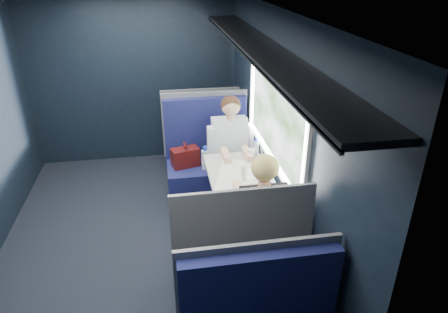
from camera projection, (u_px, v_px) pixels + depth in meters
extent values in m
cube|color=black|center=(139.00, 245.00, 4.16)|extent=(2.80, 4.20, 0.01)
cube|color=black|center=(280.00, 134.00, 3.86)|extent=(0.10, 4.20, 2.30)
cube|color=black|center=(135.00, 81.00, 5.55)|extent=(2.80, 0.10, 2.30)
cube|color=silver|center=(111.00, 5.00, 3.12)|extent=(2.80, 4.20, 0.10)
cube|color=white|center=(276.00, 74.00, 3.59)|extent=(0.03, 1.84, 0.07)
cube|color=white|center=(271.00, 158.00, 3.97)|extent=(0.03, 1.84, 0.07)
cube|color=white|center=(306.00, 159.00, 3.00)|extent=(0.03, 0.07, 0.78)
cube|color=white|center=(252.00, 91.00, 4.56)|extent=(0.03, 0.07, 0.78)
cube|color=black|center=(260.00, 48.00, 3.46)|extent=(0.36, 4.10, 0.04)
cube|color=black|center=(241.00, 51.00, 3.44)|extent=(0.02, 4.10, 0.03)
cube|color=red|center=(278.00, 57.00, 3.53)|extent=(0.01, 0.10, 0.12)
cylinder|color=#54565E|center=(222.00, 208.00, 4.14)|extent=(0.08, 0.08, 0.70)
cube|color=beige|center=(240.00, 176.00, 4.00)|extent=(0.62, 1.00, 0.04)
cube|color=#0D103C|center=(209.00, 182.00, 4.88)|extent=(1.00, 0.50, 0.45)
cube|color=#0D103C|center=(205.00, 127.00, 4.87)|extent=(1.00, 0.10, 0.75)
cube|color=#54565E|center=(205.00, 124.00, 4.91)|extent=(1.04, 0.03, 0.82)
cube|color=#54565E|center=(210.00, 160.00, 4.69)|extent=(0.06, 0.40, 0.20)
cube|color=#4C1110|center=(185.00, 157.00, 4.73)|extent=(0.35, 0.24, 0.23)
cylinder|color=#4C1110|center=(185.00, 145.00, 4.65)|extent=(0.06, 0.13, 0.03)
cylinder|color=silver|center=(205.00, 160.00, 4.66)|extent=(0.08, 0.08, 0.23)
cylinder|color=#1938BC|center=(205.00, 149.00, 4.60)|extent=(0.05, 0.05, 0.05)
cube|color=#0D103C|center=(233.00, 270.00, 3.50)|extent=(1.00, 0.50, 0.45)
cube|color=#0D103C|center=(241.00, 236.00, 2.97)|extent=(1.00, 0.10, 0.75)
cube|color=#54565E|center=(243.00, 238.00, 2.91)|extent=(1.04, 0.03, 0.82)
cube|color=#54565E|center=(232.00, 236.00, 3.40)|extent=(0.06, 0.40, 0.20)
cube|color=#0D103C|center=(200.00, 145.00, 5.85)|extent=(1.00, 0.40, 0.45)
cube|color=#0D103C|center=(200.00, 115.00, 5.39)|extent=(1.00, 0.10, 0.66)
cube|color=#54565E|center=(201.00, 115.00, 5.33)|extent=(1.04, 0.03, 0.72)
cube|color=#0D103C|center=(259.00, 296.00, 2.49)|extent=(1.00, 0.10, 0.66)
cube|color=#54565E|center=(257.00, 288.00, 2.53)|extent=(1.04, 0.03, 0.72)
cube|color=black|center=(232.00, 163.00, 4.65)|extent=(0.36, 0.44, 0.16)
cube|color=black|center=(235.00, 195.00, 4.61)|extent=(0.32, 0.12, 0.45)
cube|color=silver|center=(230.00, 138.00, 4.68)|extent=(0.40, 0.29, 0.53)
cylinder|color=#D8A88C|center=(230.00, 117.00, 4.52)|extent=(0.10, 0.10, 0.06)
sphere|color=#D8A88C|center=(231.00, 106.00, 4.45)|extent=(0.21, 0.21, 0.21)
sphere|color=#382114|center=(230.00, 105.00, 4.45)|extent=(0.22, 0.22, 0.22)
cube|color=silver|center=(211.00, 141.00, 4.62)|extent=(0.09, 0.12, 0.34)
cube|color=silver|center=(249.00, 138.00, 4.68)|extent=(0.09, 0.12, 0.34)
cube|color=black|center=(258.00, 229.00, 3.52)|extent=(0.36, 0.44, 0.16)
cube|color=black|center=(252.00, 242.00, 3.84)|extent=(0.32, 0.12, 0.45)
cube|color=black|center=(264.00, 216.00, 3.27)|extent=(0.40, 0.29, 0.53)
cylinder|color=#D8A88C|center=(264.00, 184.00, 3.18)|extent=(0.10, 0.10, 0.06)
sphere|color=#D8A88C|center=(265.00, 168.00, 3.14)|extent=(0.21, 0.21, 0.21)
sphere|color=tan|center=(265.00, 167.00, 3.12)|extent=(0.22, 0.22, 0.22)
cube|color=black|center=(237.00, 216.00, 3.27)|extent=(0.09, 0.12, 0.34)
cube|color=black|center=(288.00, 211.00, 3.34)|extent=(0.09, 0.12, 0.34)
cube|color=tan|center=(267.00, 208.00, 3.16)|extent=(0.26, 0.07, 0.36)
cube|color=white|center=(244.00, 177.00, 3.92)|extent=(0.70, 0.85, 0.01)
cube|color=silver|center=(253.00, 174.00, 3.97)|extent=(0.27, 0.33, 0.01)
cube|color=silver|center=(264.00, 163.00, 3.94)|extent=(0.06, 0.30, 0.21)
cube|color=black|center=(263.00, 163.00, 3.94)|extent=(0.05, 0.26, 0.17)
cylinder|color=silver|center=(256.00, 148.00, 4.35)|extent=(0.06, 0.06, 0.16)
cylinder|color=#1938BC|center=(256.00, 140.00, 4.31)|extent=(0.03, 0.03, 0.04)
cylinder|color=white|center=(251.00, 154.00, 4.30)|extent=(0.08, 0.08, 0.10)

